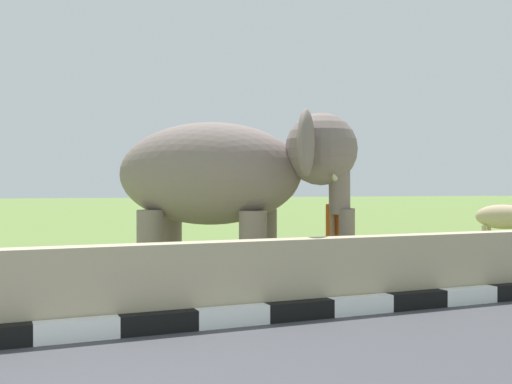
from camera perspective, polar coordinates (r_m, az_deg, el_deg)
barrier_parapet at (r=7.43m, az=-8.89°, el=-8.61°), size 28.00×0.36×1.00m
elephant at (r=10.08m, az=-2.44°, el=1.50°), size 3.95×3.61×2.87m
person_handler at (r=10.20m, az=7.44°, el=-3.78°), size 0.52×0.55×1.66m
cow_near at (r=17.72m, az=22.20°, el=-2.25°), size 1.21×1.88×1.23m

